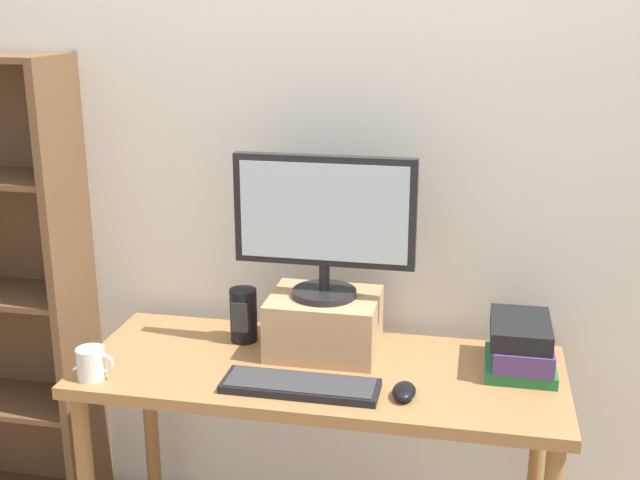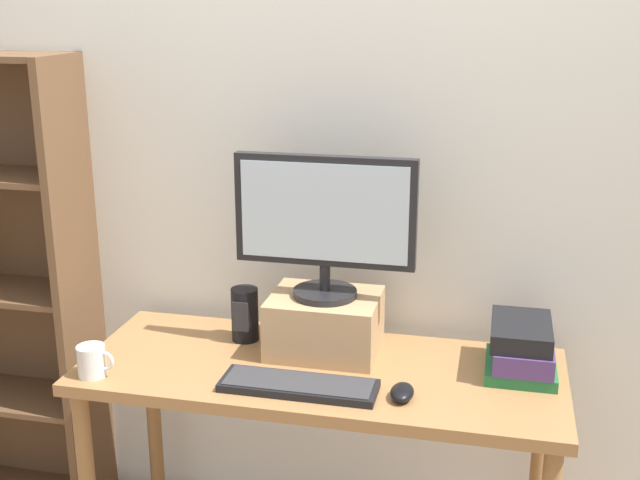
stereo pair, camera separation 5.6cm
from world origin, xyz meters
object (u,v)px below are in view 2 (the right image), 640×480
at_px(computer_monitor, 325,220).
at_px(book_stack, 522,348).
at_px(desk, 321,394).
at_px(computer_mouse, 402,392).
at_px(desk_speaker, 245,314).
at_px(keyboard, 299,385).
at_px(riser_box, 325,324).
at_px(coffee_mug, 92,361).

xyz_separation_m(computer_monitor, book_stack, (0.59, -0.01, -0.34)).
height_order(desk, computer_mouse, computer_mouse).
height_order(computer_monitor, book_stack, computer_monitor).
bearing_deg(computer_mouse, desk_speaker, 152.38).
distance_m(computer_monitor, book_stack, 0.68).
height_order(computer_monitor, keyboard, computer_monitor).
bearing_deg(keyboard, book_stack, 22.89).
xyz_separation_m(riser_box, computer_mouse, (0.27, -0.25, -0.07)).
relative_size(riser_box, desk_speaker, 1.92).
bearing_deg(book_stack, keyboard, -157.11).
bearing_deg(computer_monitor, desk, -83.73).
height_order(keyboard, computer_mouse, computer_mouse).
distance_m(computer_mouse, coffee_mug, 0.89).
relative_size(riser_box, computer_monitor, 0.61).
distance_m(desk, desk_speaker, 0.36).
distance_m(keyboard, book_stack, 0.65).
bearing_deg(computer_monitor, book_stack, -1.17).
distance_m(keyboard, computer_mouse, 0.29).
bearing_deg(computer_monitor, desk_speaker, 173.95).
relative_size(keyboard, computer_mouse, 4.21).
bearing_deg(book_stack, riser_box, 178.69).
bearing_deg(desk, book_stack, 9.52).
xyz_separation_m(computer_mouse, coffee_mug, (-0.88, -0.06, 0.03)).
bearing_deg(computer_monitor, riser_box, 90.00).
xyz_separation_m(desk, book_stack, (0.57, 0.10, 0.17)).
distance_m(book_stack, desk_speaker, 0.85).
height_order(computer_mouse, book_stack, book_stack).
height_order(desk, desk_speaker, desk_speaker).
height_order(desk, coffee_mug, coffee_mug).
xyz_separation_m(desk, coffee_mug, (-0.62, -0.21, 0.14)).
relative_size(desk, keyboard, 3.24).
distance_m(computer_monitor, keyboard, 0.49).
relative_size(book_stack, desk_speaker, 1.52).
xyz_separation_m(keyboard, book_stack, (0.60, 0.25, 0.06)).
xyz_separation_m(desk, desk_speaker, (-0.28, 0.14, 0.18)).
distance_m(computer_mouse, desk_speaker, 0.61).
distance_m(desk, book_stack, 0.61).
distance_m(desk, computer_monitor, 0.52).
bearing_deg(desk_speaker, desk, -26.21).
distance_m(keyboard, coffee_mug, 0.60).
height_order(riser_box, desk_speaker, riser_box).
bearing_deg(computer_mouse, riser_box, 136.91).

